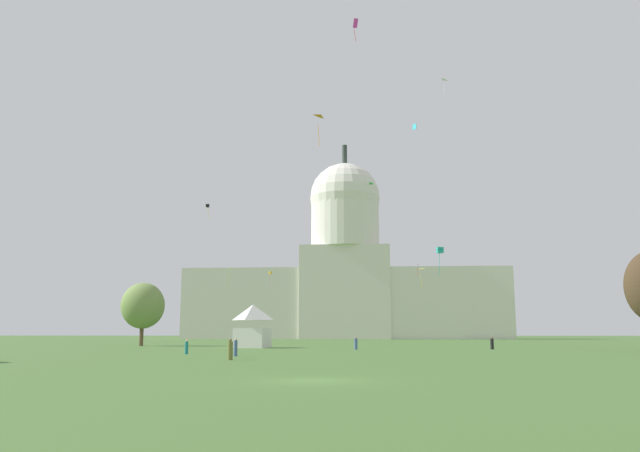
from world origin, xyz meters
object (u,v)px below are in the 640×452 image
(kite_turquoise_low, at_px, (440,250))
(tree_west_far, at_px, (143,306))
(capitol_building, at_px, (345,276))
(kite_green_mid, at_px, (369,186))
(kite_lime_low, at_px, (227,272))
(person_black_front_right, at_px, (492,344))
(kite_red_mid, at_px, (417,266))
(kite_gold_low, at_px, (270,273))
(kite_magenta_high, at_px, (355,25))
(event_tent, at_px, (253,326))
(kite_orange_mid, at_px, (321,118))
(person_teal_front_center, at_px, (187,347))
(person_denim_mid_left, at_px, (236,348))
(person_denim_near_tree_west, at_px, (356,344))
(kite_white_high, at_px, (442,83))
(kite_cyan_mid, at_px, (415,127))
(kite_yellow_low, at_px, (420,272))
(person_olive_lawn_far_right, at_px, (230,350))
(kite_black_mid, at_px, (208,206))

(kite_turquoise_low, bearing_deg, tree_west_far, -15.31)
(capitol_building, xyz_separation_m, kite_green_mid, (7.61, -133.18, 0.98))
(kite_lime_low, bearing_deg, person_black_front_right, -8.99)
(kite_red_mid, bearing_deg, kite_gold_low, -43.22)
(kite_magenta_high, bearing_deg, kite_green_mid, 152.88)
(kite_magenta_high, bearing_deg, person_black_front_right, -150.97)
(capitol_building, bearing_deg, event_tent, -94.46)
(kite_orange_mid, bearing_deg, kite_magenta_high, -3.98)
(person_black_front_right, distance_m, kite_lime_low, 70.94)
(person_teal_front_center, relative_size, kite_green_mid, 1.18)
(kite_orange_mid, relative_size, kite_gold_low, 1.12)
(person_denim_mid_left, bearing_deg, person_denim_near_tree_west, -166.19)
(kite_white_high, height_order, kite_red_mid, kite_white_high)
(kite_orange_mid, xyz_separation_m, kite_magenta_high, (5.00, 5.64, 16.96))
(event_tent, height_order, kite_white_high, kite_white_high)
(kite_cyan_mid, bearing_deg, kite_orange_mid, 109.58)
(kite_orange_mid, height_order, kite_green_mid, kite_orange_mid)
(kite_white_high, bearing_deg, kite_red_mid, -134.05)
(tree_west_far, xyz_separation_m, kite_turquoise_low, (49.47, -5.78, 8.26))
(person_denim_mid_left, height_order, kite_yellow_low, kite_yellow_low)
(person_teal_front_center, distance_m, person_denim_mid_left, 8.61)
(person_black_front_right, xyz_separation_m, kite_white_high, (-0.00, 41.89, 54.21))
(kite_red_mid, bearing_deg, person_denim_mid_left, -9.12)
(capitol_building, bearing_deg, person_teal_front_center, -94.45)
(person_black_front_right, distance_m, kite_turquoise_low, 19.11)
(capitol_building, distance_m, event_tent, 128.24)
(person_olive_lawn_far_right, bearing_deg, kite_cyan_mid, 21.39)
(person_denim_near_tree_west, height_order, kite_white_high, kite_white_high)
(person_olive_lawn_far_right, xyz_separation_m, kite_green_mid, (11.99, 34.59, 21.83))
(kite_cyan_mid, distance_m, kite_green_mid, 10.83)
(kite_magenta_high, relative_size, kite_green_mid, 2.91)
(kite_green_mid, bearing_deg, person_black_front_right, 118.11)
(capitol_building, xyz_separation_m, event_tent, (-9.86, -126.52, -18.46))
(tree_west_far, bearing_deg, kite_red_mid, 55.98)
(kite_lime_low, relative_size, kite_magenta_high, 0.97)
(person_teal_front_center, relative_size, kite_turquoise_low, 0.35)
(person_denim_mid_left, xyz_separation_m, kite_yellow_low, (25.09, 85.72, 15.22))
(kite_white_high, bearing_deg, capitol_building, -121.53)
(person_olive_lawn_far_right, bearing_deg, kite_lime_low, 62.48)
(kite_green_mid, xyz_separation_m, kite_turquoise_low, (11.10, 12.25, -7.66))
(kite_turquoise_low, bearing_deg, kite_red_mid, -100.77)
(person_olive_lawn_far_right, height_order, person_denim_mid_left, person_olive_lawn_far_right)
(person_olive_lawn_far_right, distance_m, person_denim_mid_left, 8.13)
(kite_lime_low, xyz_separation_m, kite_yellow_low, (43.26, 8.15, 0.53))
(person_black_front_right, height_order, kite_orange_mid, kite_orange_mid)
(person_black_front_right, height_order, kite_green_mid, kite_green_mid)
(capitol_building, xyz_separation_m, kite_magenta_high, (5.87, -128.90, 27.68))
(kite_black_mid, xyz_separation_m, kite_gold_low, (11.75, 14.77, -13.50))
(tree_west_far, distance_m, kite_cyan_mid, 54.34)
(person_black_front_right, relative_size, kite_white_high, 0.58)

